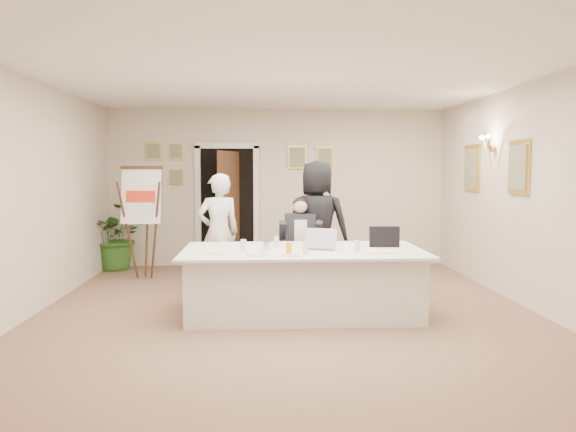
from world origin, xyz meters
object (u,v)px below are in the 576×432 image
Objects in this scene: steel_jug at (266,246)px; standing_man at (219,233)px; flip_chart at (143,229)px; laptop at (320,237)px; laptop_bag at (384,237)px; paper_stack at (382,251)px; oj_glass at (289,249)px; seated_man at (300,245)px; standing_woman at (317,225)px; conference_table at (303,281)px; potted_palm at (117,236)px.

standing_man is at bearing 115.12° from steel_jug.
flip_chart is 4.56× the size of laptop.
steel_jug is at bearing -165.22° from laptop_bag.
oj_glass is at bearing -176.16° from paper_stack.
seated_man is 0.40m from standing_woman.
flip_chart reaches higher than oj_glass.
seated_man reaches higher than conference_table.
laptop_bag is (4.01, -3.03, 0.32)m from potted_palm.
flip_chart is 13.38× the size of oj_glass.
laptop is at bearing 15.08° from steel_jug.
potted_palm is at bearing 153.53° from laptop.
flip_chart is 4.84× the size of laptop_bag.
flip_chart is 3.35m from laptop.
paper_stack is (0.83, -1.50, 0.12)m from seated_man.
laptop_bag is at bearing 139.08° from standing_woman.
oj_glass is at bearing -151.35° from laptop_bag.
oj_glass is (-1.07, -0.07, 0.05)m from paper_stack.
potted_palm is at bearing 127.57° from steel_jug.
conference_table is at bearing -81.22° from seated_man.
laptop is 3.46× the size of steel_jug.
steel_jug is (1.90, -2.35, 0.02)m from flip_chart.
standing_woman is 16.88× the size of steel_jug.
standing_man is at bearing -37.25° from flip_chart.
steel_jug is at bearing -52.43° from potted_palm.
seated_man reaches higher than laptop_bag.
laptop is (-0.10, -1.29, -0.01)m from standing_woman.
paper_stack is 2.33× the size of oj_glass.
laptop_bag is 0.52m from paper_stack.
flip_chart reaches higher than paper_stack.
standing_woman reaches higher than standing_man.
standing_woman is (0.31, 1.34, 0.54)m from conference_table.
flip_chart is 4.10m from paper_stack.
standing_man is 4.64× the size of laptop_bag.
standing_man is 12.85× the size of oj_glass.
potted_palm is at bearing 137.66° from paper_stack.
steel_jug reaches higher than conference_table.
steel_jug is at bearing 171.20° from paper_stack.
flip_chart is at bearing 151.84° from laptop_bag.
conference_table is 0.63m from steel_jug.
flip_chart is (-2.39, 1.06, 0.13)m from seated_man.
potted_palm is at bearing 133.03° from conference_table.
standing_woman is 1.65m from steel_jug.
laptop_bag is at bearing 25.26° from oj_glass.
conference_table is at bearing -46.97° from potted_palm.
oj_glass is at bearing 92.17° from standing_woman.
standing_woman is at bearing 124.43° from laptop_bag.
laptop_bag is (3.35, -2.06, 0.09)m from flip_chart.
oj_glass is at bearing -52.08° from potted_palm.
standing_woman is 4.87× the size of laptop.
potted_palm is 4.50m from laptop.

